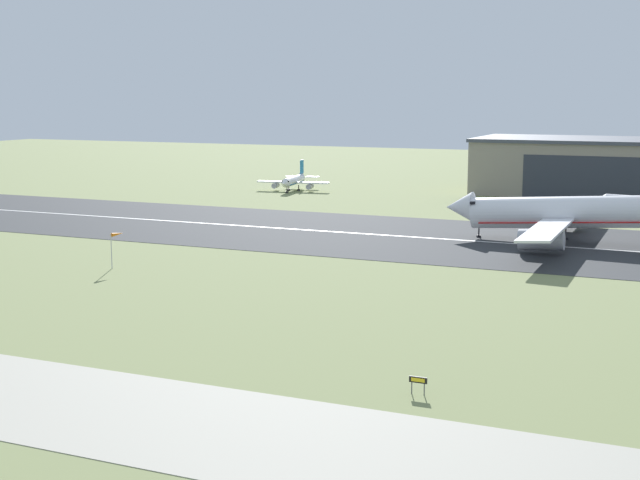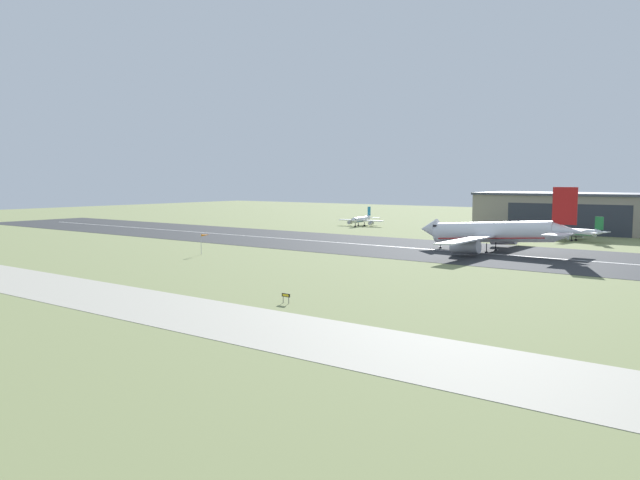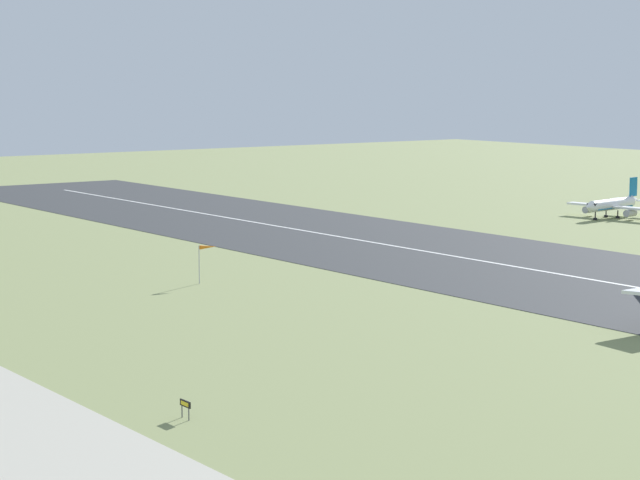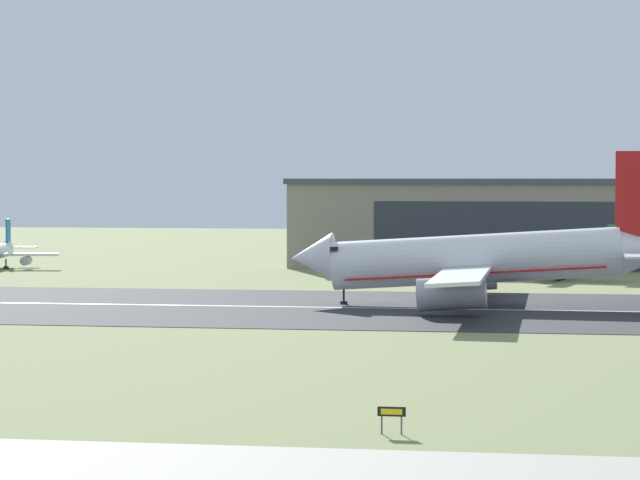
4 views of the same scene
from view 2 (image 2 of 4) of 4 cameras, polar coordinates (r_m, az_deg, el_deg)
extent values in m
plane|color=#7A8451|center=(126.58, -4.86, -3.37)|extent=(651.30, 651.30, 0.00)
cube|color=#2B2D30|center=(179.21, 8.90, -0.78)|extent=(411.30, 49.71, 0.06)
cube|color=silver|center=(179.20, 8.90, -0.76)|extent=(370.17, 0.70, 0.01)
cube|color=#A8A393|center=(104.87, -16.82, -5.44)|extent=(308.48, 17.55, 0.05)
cube|color=gray|center=(253.47, 22.59, 2.25)|extent=(71.07, 31.85, 13.68)
cube|color=#424751|center=(253.21, 22.65, 3.90)|extent=(72.07, 32.85, 0.90)
cube|color=#2D333D|center=(238.12, 21.63, 1.77)|extent=(42.64, 0.12, 10.95)
cylinder|color=white|center=(174.67, 15.46, 0.71)|extent=(33.01, 5.77, 7.51)
cone|color=white|center=(182.24, 9.92, 1.02)|extent=(5.37, 5.60, 5.86)
cone|color=white|center=(168.59, 21.73, 0.69)|extent=(7.00, 5.06, 5.40)
cube|color=black|center=(180.95, 10.71, 1.33)|extent=(1.15, 4.74, 0.50)
cube|color=red|center=(174.80, 15.45, 0.21)|extent=(29.42, 5.47, 1.96)
cube|color=white|center=(189.71, 16.98, 0.74)|extent=(5.50, 25.95, 0.72)
cylinder|color=#A8A8B2|center=(188.29, 16.44, 0.12)|extent=(7.46, 3.50, 3.88)
cube|color=white|center=(160.46, 13.22, 0.00)|extent=(5.50, 25.95, 0.72)
cylinder|color=#A8A8B2|center=(162.97, 13.15, -0.61)|extent=(7.46, 3.50, 3.88)
cube|color=red|center=(168.46, 21.48, 2.92)|extent=(6.06, 0.32, 9.47)
cube|color=white|center=(175.55, 22.12, 0.80)|extent=(5.36, 8.55, 0.24)
cube|color=white|center=(161.98, 20.88, 0.48)|extent=(5.36, 8.55, 0.24)
cylinder|color=black|center=(180.99, 10.95, -0.33)|extent=(0.24, 0.24, 2.66)
cylinder|color=black|center=(181.11, 10.94, -0.68)|extent=(0.84, 0.84, 0.44)
cylinder|color=black|center=(178.22, 15.77, -0.53)|extent=(0.24, 0.24, 2.66)
cylinder|color=black|center=(178.33, 15.76, -0.89)|extent=(0.84, 0.84, 0.44)
cylinder|color=black|center=(172.01, 14.98, -0.73)|extent=(0.24, 0.24, 2.66)
cylinder|color=black|center=(172.13, 14.97, -1.09)|extent=(0.84, 0.84, 0.44)
cylinder|color=silver|center=(215.17, 22.16, 0.69)|extent=(14.58, 5.37, 2.39)
cone|color=silver|center=(219.01, 20.23, 0.83)|extent=(2.61, 2.79, 2.39)
cone|color=silver|center=(211.41, 24.25, 0.64)|extent=(3.26, 2.71, 2.15)
cube|color=black|center=(218.41, 20.50, 0.94)|extent=(1.50, 2.22, 0.44)
cube|color=#1E7238|center=(215.23, 22.15, 0.51)|extent=(13.14, 4.95, 0.20)
cube|color=silver|center=(220.23, 22.73, 0.66)|extent=(4.09, 8.88, 0.40)
cylinder|color=#A8A8B2|center=(219.90, 22.53, 0.40)|extent=(3.35, 2.11, 1.48)
cube|color=silver|center=(210.47, 21.41, 0.50)|extent=(4.09, 8.88, 0.40)
cylinder|color=#A8A8B2|center=(211.37, 21.37, 0.25)|extent=(3.35, 2.11, 1.48)
cube|color=#1E7238|center=(211.39, 24.17, 1.41)|extent=(2.60, 0.82, 4.07)
cube|color=silver|center=(214.18, 24.58, 0.67)|extent=(3.00, 4.06, 0.24)
cube|color=silver|center=(208.69, 23.89, 0.58)|extent=(3.00, 4.06, 0.24)
cylinder|color=black|center=(218.10, 20.73, 0.26)|extent=(0.24, 0.24, 1.65)
cylinder|color=black|center=(218.15, 20.73, 0.10)|extent=(0.84, 0.84, 0.44)
cylinder|color=black|center=(216.53, 22.36, 0.17)|extent=(0.24, 0.24, 1.65)
cylinder|color=black|center=(216.58, 22.35, 0.01)|extent=(0.84, 0.84, 0.44)
cylinder|color=black|center=(213.97, 22.01, 0.12)|extent=(0.24, 0.24, 1.65)
cylinder|color=black|center=(214.02, 22.01, -0.04)|extent=(0.84, 0.84, 0.44)
cylinder|color=white|center=(264.14, 3.79, 1.90)|extent=(4.22, 14.14, 2.32)
cone|color=white|center=(256.92, 3.03, 1.80)|extent=(2.58, 2.38, 2.32)
cone|color=white|center=(271.71, 4.54, 2.08)|extent=(2.45, 3.04, 2.08)
cube|color=black|center=(257.92, 3.14, 1.91)|extent=(2.10, 1.36, 0.44)
cube|color=#146B9E|center=(264.19, 3.79, 1.76)|extent=(3.91, 12.74, 0.20)
cube|color=white|center=(266.32, 2.68, 1.84)|extent=(9.06, 3.46, 0.40)
cylinder|color=#A8A8B2|center=(265.67, 2.77, 1.63)|extent=(1.84, 3.18, 1.44)
cube|color=white|center=(261.61, 4.87, 1.76)|extent=(9.06, 3.46, 0.40)
cylinder|color=#A8A8B2|center=(261.55, 4.69, 1.55)|extent=(1.84, 3.18, 1.44)
cube|color=#146B9E|center=(271.18, 4.51, 2.65)|extent=(0.63, 2.53, 3.94)
cube|color=white|center=(272.91, 3.98, 2.08)|extent=(3.81, 2.67, 0.24)
cube|color=white|center=(270.50, 5.10, 2.05)|extent=(3.81, 2.67, 0.24)
cylinder|color=black|center=(259.07, 3.25, 1.39)|extent=(0.24, 0.24, 1.61)
cylinder|color=black|center=(259.11, 3.25, 1.26)|extent=(0.84, 0.84, 0.44)
cylinder|color=black|center=(265.07, 3.54, 1.48)|extent=(0.24, 0.24, 1.61)
cylinder|color=black|center=(265.11, 3.54, 1.36)|extent=(0.84, 0.84, 0.44)
cylinder|color=black|center=(263.89, 4.08, 1.46)|extent=(0.24, 0.24, 1.61)
cylinder|color=black|center=(263.93, 4.08, 1.34)|extent=(0.84, 0.84, 0.44)
cylinder|color=#B7B7BC|center=(165.73, -10.82, -0.40)|extent=(0.14, 0.14, 5.33)
cone|color=orange|center=(166.23, -10.44, 0.46)|extent=(1.00, 2.47, 0.60)
cylinder|color=#4C4C51|center=(99.78, -3.39, -5.47)|extent=(0.10, 0.10, 1.04)
cylinder|color=#4C4C51|center=(99.06, -2.88, -5.55)|extent=(0.10, 0.10, 1.04)
cube|color=black|center=(99.27, -3.14, -5.06)|extent=(1.62, 0.12, 0.55)
cube|color=yellow|center=(99.22, -3.16, -5.07)|extent=(1.23, 0.02, 0.33)
camera|label=1|loc=(41.43, -49.50, 12.25)|focal=50.00mm
camera|label=3|loc=(36.58, 85.14, 14.30)|focal=70.00mm
camera|label=4|loc=(54.15, -64.32, -2.83)|focal=85.00mm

